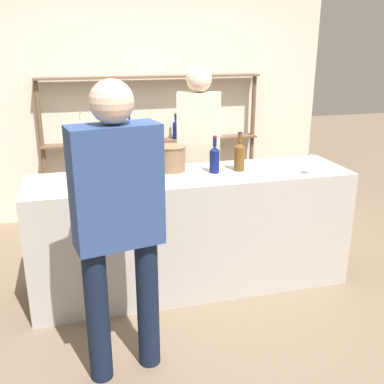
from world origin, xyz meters
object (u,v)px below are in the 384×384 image
(wine_glass, at_px, (311,159))
(customer_left, at_px, (118,215))
(counter_bottle_0, at_px, (215,159))
(counter_bottle_2, at_px, (239,155))
(ice_bucket, at_px, (172,158))
(server_behind_counter, at_px, (199,143))
(counter_bottle_1, at_px, (110,171))

(wine_glass, bearing_deg, customer_left, -156.61)
(counter_bottle_0, height_order, counter_bottle_2, counter_bottle_2)
(ice_bucket, height_order, server_behind_counter, server_behind_counter)
(counter_bottle_0, height_order, wine_glass, counter_bottle_0)
(customer_left, bearing_deg, wine_glass, -77.24)
(counter_bottle_0, height_order, server_behind_counter, server_behind_counter)
(counter_bottle_1, relative_size, ice_bucket, 1.36)
(wine_glass, bearing_deg, counter_bottle_0, 161.72)
(counter_bottle_0, distance_m, counter_bottle_1, 0.87)
(counter_bottle_0, xyz_separation_m, ice_bucket, (-0.32, 0.15, -0.01))
(counter_bottle_2, height_order, wine_glass, counter_bottle_2)
(wine_glass, xyz_separation_m, server_behind_counter, (-0.66, 0.93, -0.03))
(counter_bottle_2, relative_size, ice_bucket, 1.33)
(ice_bucket, distance_m, customer_left, 1.21)
(counter_bottle_1, bearing_deg, customer_left, -91.62)
(wine_glass, height_order, server_behind_counter, server_behind_counter)
(wine_glass, relative_size, customer_left, 0.09)
(counter_bottle_0, distance_m, counter_bottle_2, 0.22)
(counter_bottle_0, xyz_separation_m, customer_left, (-0.87, -0.93, -0.04))
(counter_bottle_0, height_order, customer_left, customer_left)
(counter_bottle_1, relative_size, counter_bottle_2, 1.02)
(counter_bottle_0, relative_size, ice_bucket, 1.25)
(wine_glass, bearing_deg, ice_bucket, 159.53)
(counter_bottle_1, bearing_deg, counter_bottle_0, 11.92)
(customer_left, bearing_deg, counter_bottle_0, -53.75)
(ice_bucket, bearing_deg, counter_bottle_0, -25.21)
(counter_bottle_0, bearing_deg, ice_bucket, 154.79)
(counter_bottle_0, xyz_separation_m, counter_bottle_2, (0.22, 0.01, 0.01))
(counter_bottle_2, distance_m, customer_left, 1.44)
(ice_bucket, bearing_deg, wine_glass, -20.47)
(customer_left, relative_size, server_behind_counter, 1.02)
(counter_bottle_0, bearing_deg, customer_left, -133.12)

